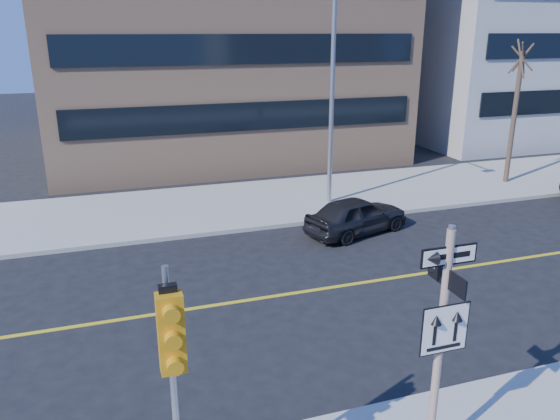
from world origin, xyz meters
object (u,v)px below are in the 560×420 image
object	(u,v)px
sign_pole	(441,336)
street_tree_west	(522,61)
traffic_signal	(173,354)
parked_car_a	(357,215)
streetlight_a	(335,87)

from	to	relation	value
sign_pole	street_tree_west	xyz separation A→B (m)	(13.00, 13.81, 3.09)
traffic_signal	parked_car_a	xyz separation A→B (m)	(7.63, 10.36, -2.37)
streetlight_a	parked_car_a	bearing A→B (deg)	-96.85
sign_pole	parked_car_a	distance (m)	10.99
traffic_signal	street_tree_west	size ratio (longest dim) A/B	0.63
traffic_signal	parked_car_a	world-z (taller)	traffic_signal
sign_pole	parked_car_a	xyz separation A→B (m)	(3.63, 10.22, -1.77)
sign_pole	street_tree_west	size ratio (longest dim) A/B	0.64
sign_pole	traffic_signal	size ratio (longest dim) A/B	1.02
parked_car_a	sign_pole	bearing A→B (deg)	143.15
sign_pole	traffic_signal	distance (m)	4.05
sign_pole	parked_car_a	size ratio (longest dim) A/B	1.04
streetlight_a	street_tree_west	bearing A→B (deg)	3.45
sign_pole	streetlight_a	bearing A→B (deg)	73.23
streetlight_a	traffic_signal	bearing A→B (deg)	-120.80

